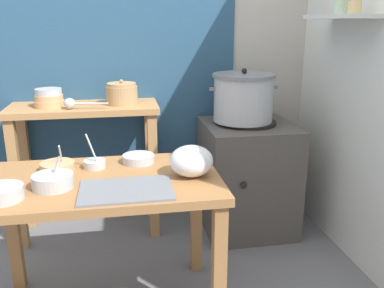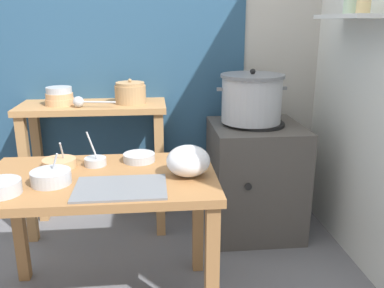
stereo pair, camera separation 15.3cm
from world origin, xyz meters
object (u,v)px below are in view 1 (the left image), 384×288
object	(u,v)px
back_shelf_table	(86,138)
prep_bowl_1	(138,158)
stove_block	(247,176)
prep_bowl_2	(2,193)
clay_pot	(122,94)
plastic_bag	(191,161)
prep_bowl_0	(53,181)
prep_bowl_4	(95,163)
bowl_stack_enamel	(49,98)
steamer_pot	(243,97)
prep_table	(104,200)
serving_tray	(126,190)
ladle	(71,104)
prep_bowl_3	(58,166)

from	to	relation	value
back_shelf_table	prep_bowl_1	bearing A→B (deg)	-64.89
stove_block	prep_bowl_2	size ratio (longest dim) A/B	4.62
clay_pot	plastic_bag	distance (m)	0.98
back_shelf_table	prep_bowl_0	distance (m)	0.96
stove_block	prep_bowl_4	bearing A→B (deg)	-149.17
bowl_stack_enamel	prep_bowl_4	bearing A→B (deg)	-66.74
steamer_pot	prep_bowl_2	bearing A→B (deg)	-144.16
prep_table	plastic_bag	size ratio (longest dim) A/B	5.32
back_shelf_table	prep_bowl_4	distance (m)	0.73
prep_bowl_0	prep_bowl_1	size ratio (longest dim) A/B	1.08
serving_tray	prep_bowl_2	world-z (taller)	prep_bowl_2
ladle	plastic_bag	distance (m)	1.02
prep_table	prep_bowl_2	size ratio (longest dim) A/B	6.52
ladle	serving_tray	size ratio (longest dim) A/B	0.68
back_shelf_table	prep_bowl_3	size ratio (longest dim) A/B	5.82
bowl_stack_enamel	prep_bowl_0	distance (m)	0.97
prep_bowl_2	prep_bowl_4	bearing A→B (deg)	43.09
bowl_stack_enamel	prep_bowl_3	xyz separation A→B (m)	(0.13, -0.72, -0.21)
clay_pot	plastic_bag	xyz separation A→B (m)	(0.30, -0.91, -0.17)
clay_pot	plastic_bag	size ratio (longest dim) A/B	0.99
bowl_stack_enamel	serving_tray	world-z (taller)	bowl_stack_enamel
prep_table	prep_bowl_4	bearing A→B (deg)	104.69
prep_table	plastic_bag	distance (m)	0.46
steamer_pot	prep_bowl_0	xyz separation A→B (m)	(-1.12, -0.84, -0.19)
steamer_pot	serving_tray	size ratio (longest dim) A/B	1.16
ladle	prep_bowl_1	distance (m)	0.71
steamer_pot	clay_pot	xyz separation A→B (m)	(-0.79, 0.11, 0.03)
prep_bowl_2	bowl_stack_enamel	bearing A→B (deg)	87.31
prep_table	prep_bowl_1	bearing A→B (deg)	47.90
serving_tray	prep_bowl_0	size ratio (longest dim) A/B	2.24
stove_block	plastic_bag	world-z (taller)	plastic_bag
prep_bowl_1	prep_bowl_3	xyz separation A→B (m)	(-0.40, -0.06, 0.00)
steamer_pot	prep_bowl_3	bearing A→B (deg)	-151.09
prep_bowl_0	prep_bowl_1	xyz separation A→B (m)	(0.39, 0.27, -0.01)
prep_bowl_2	ladle	bearing A→B (deg)	78.35
stove_block	steamer_pot	world-z (taller)	steamer_pot
ladle	prep_bowl_0	size ratio (longest dim) A/B	1.52
prep_bowl_0	prep_table	bearing A→B (deg)	20.18
plastic_bag	prep_bowl_3	size ratio (longest dim) A/B	1.25
prep_table	steamer_pot	xyz separation A→B (m)	(0.91, 0.76, 0.33)
steamer_pot	bowl_stack_enamel	world-z (taller)	steamer_pot
steamer_pot	prep_bowl_2	world-z (taller)	steamer_pot
plastic_bag	prep_bowl_4	distance (m)	0.50
prep_table	prep_bowl_0	size ratio (longest dim) A/B	6.15
serving_tray	prep_bowl_4	xyz separation A→B (m)	(-0.15, 0.32, 0.02)
back_shelf_table	bowl_stack_enamel	xyz separation A→B (m)	(-0.21, -0.01, 0.28)
prep_table	back_shelf_table	world-z (taller)	back_shelf_table
serving_tray	prep_bowl_1	size ratio (longest dim) A/B	2.42
ladle	prep_bowl_0	bearing A→B (deg)	-90.64
prep_bowl_1	prep_bowl_2	bearing A→B (deg)	-146.83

